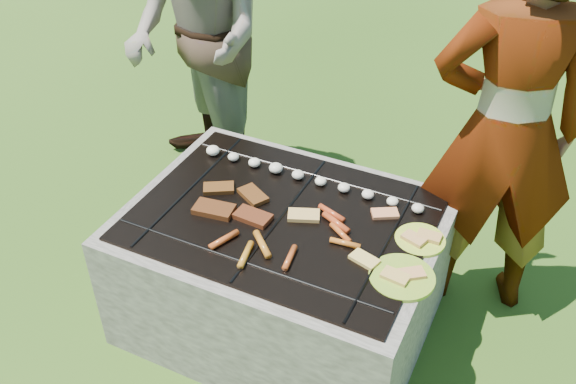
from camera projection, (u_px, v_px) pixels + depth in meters
name	position (u px, v px, depth m)	size (l,w,h in m)	color
lawn	(283.00, 315.00, 3.05)	(60.00, 60.00, 0.00)	#1F4210
fire_pit	(283.00, 272.00, 2.88)	(1.30, 1.00, 0.62)	#A0998E
mushrooms	(299.00, 175.00, 2.88)	(1.06, 0.06, 0.04)	white
pork_slabs	(233.00, 204.00, 2.72)	(0.39, 0.29, 0.02)	brown
sausages	(293.00, 238.00, 2.54)	(0.54, 0.49, 0.03)	red
bread_on_grate	(342.00, 226.00, 2.61)	(0.46, 0.40, 0.02)	#E1D073
plate_far	(420.00, 239.00, 2.56)	(0.20, 0.20, 0.03)	#FFFB3C
plate_near	(402.00, 277.00, 2.39)	(0.28, 0.28, 0.03)	gold
cook	(507.00, 132.00, 2.63)	(0.67, 0.44, 1.83)	gray
bystander	(195.00, 37.00, 3.38)	(0.89, 0.70, 1.84)	gray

